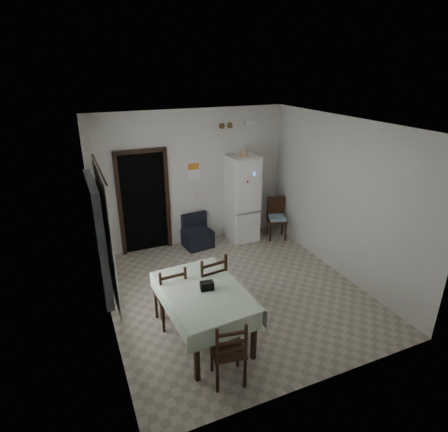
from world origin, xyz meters
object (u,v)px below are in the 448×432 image
corner_chair (277,219)px  fridge (242,199)px  dining_chair_far_right (208,283)px  dining_chair_far_left (170,294)px  dining_table (204,314)px  dining_chair_near_head (228,349)px  navy_seat (197,232)px

corner_chair → fridge: bearing=176.0°
fridge → corner_chair: (0.73, -0.31, -0.49)m
fridge → dining_chair_far_right: (-1.70, -2.30, -0.41)m
fridge → corner_chair: fridge is taller
dining_chair_far_left → dining_chair_far_right: bearing=176.4°
dining_table → dining_chair_near_head: 0.84m
corner_chair → dining_chair_near_head: (-2.70, -3.37, -0.00)m
corner_chair → dining_chair_far_left: size_ratio=0.93×
corner_chair → dining_chair_far_left: dining_chair_far_left is taller
fridge → navy_seat: bearing=179.3°
fridge → dining_table: (-1.97, -2.83, -0.55)m
navy_seat → corner_chair: corner_chair is taller
fridge → dining_chair_near_head: size_ratio=2.05×
navy_seat → corner_chair: size_ratio=0.75×
navy_seat → fridge: bearing=-6.8°
navy_seat → dining_chair_far_right: bearing=-112.2°
fridge → dining_chair_far_left: 3.27m
dining_chair_far_left → dining_chair_near_head: bearing=101.2°
fridge → navy_seat: (-1.06, 0.00, -0.61)m
fridge → corner_chair: size_ratio=2.04×
fridge → dining_table: fridge is taller
navy_seat → dining_chair_far_right: size_ratio=0.65×
dining_chair_far_right → dining_table: bearing=57.1°
dining_table → fridge: bearing=51.4°
dining_chair_far_left → dining_chair_near_head: size_ratio=1.08×
corner_chair → dining_table: (-2.70, -2.53, -0.06)m
dining_chair_far_right → dining_chair_far_left: bearing=-7.4°
navy_seat → dining_table: dining_table is taller
fridge → dining_chair_near_head: bearing=-118.9°
dining_table → dining_chair_far_right: size_ratio=1.45×
dining_chair_near_head → dining_table: bearing=-79.8°
dining_table → dining_chair_far_right: (0.27, 0.54, 0.13)m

